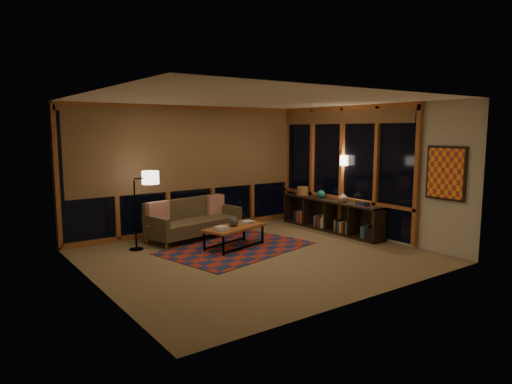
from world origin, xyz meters
TOP-DOWN VIEW (x-y plane):
  - floor at (0.00, 0.00)m, footprint 5.50×5.00m
  - ceiling at (0.00, 0.00)m, footprint 5.50×5.00m
  - walls at (0.00, 0.00)m, footprint 5.51×5.01m
  - window_wall_back at (0.00, 2.43)m, footprint 5.30×0.16m
  - window_wall_right at (2.68, 0.60)m, footprint 0.16×3.70m
  - wall_art at (2.71, -1.85)m, footprint 0.06×0.74m
  - wall_sconce at (2.62, 0.45)m, footprint 0.12×0.18m
  - sofa at (-0.28, 1.77)m, footprint 2.03×1.12m
  - pillow_left at (-1.04, 1.82)m, footprint 0.47×0.22m
  - pillow_right at (0.40, 2.09)m, footprint 0.42×0.19m
  - area_rug at (-0.00, 0.63)m, footprint 2.97×2.31m
  - coffee_table at (-0.01, 0.69)m, footprint 1.32×0.87m
  - book_stack_a at (-0.38, 0.57)m, footprint 0.28×0.25m
  - book_stack_b at (0.37, 0.80)m, footprint 0.27×0.23m
  - ceramic_pot at (-0.01, 0.72)m, footprint 0.24×0.24m
  - floor_lamp at (-1.56, 1.64)m, footprint 0.51×0.37m
  - bookshelf at (2.49, 0.69)m, footprint 0.40×2.74m
  - basket at (2.47, 1.59)m, footprint 0.31×0.31m
  - teal_bowl at (2.49, 1.00)m, footprint 0.22×0.22m
  - vase at (2.49, 0.33)m, footprint 0.25×0.25m
  - shelf_book_stack at (2.49, -0.20)m, footprint 0.21×0.25m

SIDE VIEW (x-z plane):
  - floor at x=0.00m, z-range -0.01..0.01m
  - area_rug at x=0.00m, z-range 0.00..0.01m
  - coffee_table at x=-0.01m, z-range 0.00..0.41m
  - bookshelf at x=2.49m, z-range 0.00..0.68m
  - sofa at x=-0.28m, z-range 0.00..0.79m
  - book_stack_b at x=0.37m, z-range 0.41..0.45m
  - book_stack_a at x=-0.38m, z-range 0.41..0.47m
  - ceramic_pot at x=-0.01m, z-range 0.41..0.59m
  - pillow_right at x=0.40m, z-range 0.39..0.80m
  - pillow_left at x=-1.04m, z-range 0.39..0.85m
  - shelf_book_stack at x=2.49m, z-range 0.68..0.75m
  - floor_lamp at x=-1.56m, z-range 0.00..1.44m
  - teal_bowl at x=2.49m, z-range 0.68..0.86m
  - basket at x=2.47m, z-range 0.68..0.88m
  - vase at x=2.49m, z-range 0.68..0.89m
  - walls at x=0.00m, z-range 0.00..2.70m
  - window_wall_back at x=0.00m, z-range 0.05..2.65m
  - window_wall_right at x=2.68m, z-range 0.05..2.65m
  - wall_art at x=2.71m, z-range 0.98..1.92m
  - wall_sconce at x=2.62m, z-range 1.44..1.66m
  - ceiling at x=0.00m, z-range 2.70..2.71m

